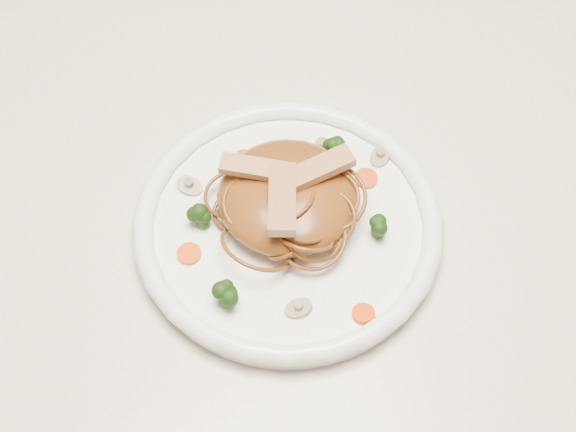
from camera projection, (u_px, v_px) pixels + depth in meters
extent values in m
cube|color=beige|center=(303.00, 222.00, 0.87)|extent=(1.20, 0.80, 0.04)
cylinder|color=brown|center=(557.00, 110.00, 1.44)|extent=(0.06, 0.06, 0.71)
cylinder|color=white|center=(288.00, 228.00, 0.84)|extent=(0.30, 0.30, 0.02)
ellipsoid|color=brown|center=(288.00, 196.00, 0.82)|extent=(0.15, 0.15, 0.04)
cube|color=tan|center=(318.00, 169.00, 0.80)|extent=(0.07, 0.04, 0.01)
cube|color=tan|center=(252.00, 168.00, 0.81)|extent=(0.06, 0.04, 0.01)
cube|color=tan|center=(282.00, 199.00, 0.78)|extent=(0.04, 0.08, 0.01)
cylinder|color=#EA4808|center=(320.00, 157.00, 0.87)|extent=(0.02, 0.02, 0.00)
cylinder|color=#EA4808|center=(189.00, 254.00, 0.81)|extent=(0.03, 0.03, 0.00)
cylinder|color=#EA4808|center=(366.00, 179.00, 0.86)|extent=(0.03, 0.03, 0.00)
cylinder|color=#EA4808|center=(245.00, 159.00, 0.87)|extent=(0.02, 0.02, 0.00)
cylinder|color=#EA4808|center=(363.00, 314.00, 0.77)|extent=(0.02, 0.02, 0.00)
cylinder|color=tan|center=(298.00, 308.00, 0.78)|extent=(0.03, 0.03, 0.01)
cylinder|color=tan|center=(380.00, 156.00, 0.87)|extent=(0.04, 0.04, 0.01)
cylinder|color=tan|center=(190.00, 186.00, 0.85)|extent=(0.04, 0.04, 0.01)
cylinder|color=tan|center=(324.00, 148.00, 0.88)|extent=(0.03, 0.03, 0.01)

